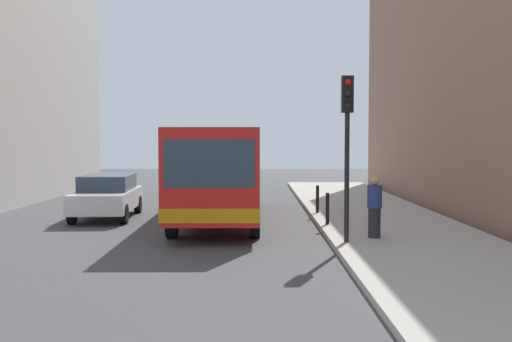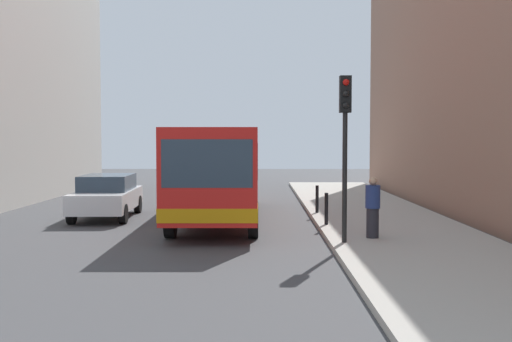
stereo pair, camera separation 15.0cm
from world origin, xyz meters
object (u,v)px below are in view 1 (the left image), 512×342
Objects in this scene: bus at (220,168)px; bollard_near at (326,209)px; car_beside_bus at (106,195)px; traffic_light at (346,127)px; pedestrian_near_signal at (373,208)px; bollard_mid at (316,199)px.

bus is 11.62× the size of bollard_near.
car_beside_bus is 7.72m from bollard_near.
traffic_light reaches higher than bus.
pedestrian_near_signal is (4.26, -4.88, -0.80)m from bus.
bus is at bearing 121.49° from traffic_light.
bollard_near is at bearing 91.77° from traffic_light.
pedestrian_near_signal is at bearing 41.31° from traffic_light.
traffic_light reaches higher than bollard_mid.
bus is 2.47× the size of car_beside_bus.
bus reaches higher than car_beside_bus.
bollard_near and bollard_mid have the same top height.
car_beside_bus is (-3.90, 0.31, -0.94)m from bus.
traffic_light is 4.32× the size of bollard_near.
traffic_light is at bearing -89.08° from bollard_mid.
traffic_light reaches higher than bollard_near.
pedestrian_near_signal is (8.17, -5.19, 0.15)m from car_beside_bus.
bollard_mid is (7.24, 0.33, -0.16)m from car_beside_bus.
traffic_light reaches higher than pedestrian_near_signal.
bollard_mid is (-0.10, 6.25, -2.38)m from traffic_light.
bollard_near is 0.60× the size of pedestrian_near_signal.
car_beside_bus is 9.68m from pedestrian_near_signal.
pedestrian_near_signal is at bearing -69.71° from bollard_near.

